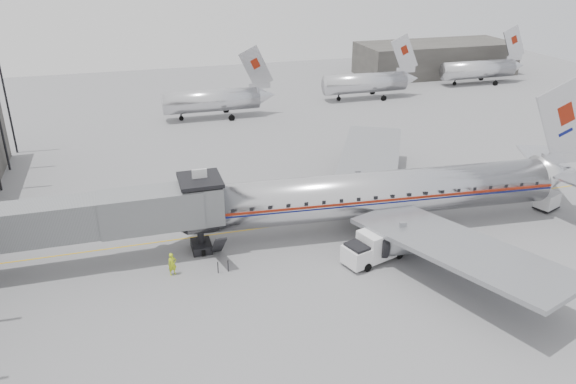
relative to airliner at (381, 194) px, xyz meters
name	(u,v)px	position (x,y,z in m)	size (l,w,h in m)	color
ground	(320,255)	(-6.81, -3.29, -3.26)	(160.00, 160.00, 0.00)	slate
hangar	(435,58)	(38.19, 56.71, -0.26)	(30.00, 12.00, 6.00)	#3A3835
apron_line	(329,219)	(-3.81, 2.71, -3.25)	(0.15, 60.00, 0.01)	gold
jet_bridge	(104,216)	(-23.48, 0.38, 0.92)	(21.00, 6.20, 7.10)	#5C5F61
distant_aircraft_near	(213,100)	(-8.61, 38.71, -0.52)	(16.39, 3.20, 10.26)	silver
distant_aircraft_mid	(366,82)	(17.39, 42.71, -0.52)	(16.39, 3.20, 10.26)	silver
distant_aircraft_far	(479,69)	(41.39, 46.71, -0.52)	(16.39, 3.20, 10.26)	silver
airliner	(381,194)	(0.00, 0.00, 0.00)	(40.95, 37.82, 12.95)	silver
service_van	(376,245)	(-2.85, -5.31, -1.91)	(5.84, 3.63, 2.57)	white
baggage_cart_navy	(402,221)	(1.59, -1.29, -2.29)	(2.70, 2.32, 1.82)	black
baggage_cart_white	(547,200)	(17.07, -1.29, -2.34)	(2.66, 2.36, 1.73)	silver
ramp_worker	(172,264)	(-18.81, -2.88, -2.33)	(0.68, 0.44, 1.85)	#B6D218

